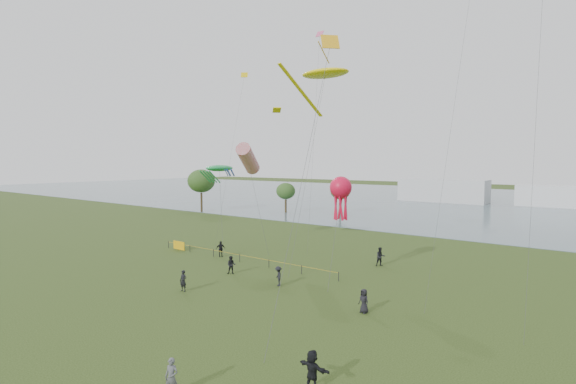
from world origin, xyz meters
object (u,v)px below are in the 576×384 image
Objects in this scene: kite_stingray at (325,74)px; kite_octopus at (341,189)px; kite_flyer at (172,377)px; fence at (201,249)px.

kite_octopus is (4.72, -4.76, -11.34)m from kite_stingray.
kite_stingray is 13.17m from kite_octopus.
kite_stingray is at bearing 112.52° from kite_octopus.
kite_octopus is (-3.21, 20.85, 7.35)m from kite_flyer.
fence is 23.76m from kite_stingray.
kite_flyer is 32.67m from kite_stingray.
kite_stingray is (13.27, 5.23, 19.00)m from fence.
kite_flyer is 0.09× the size of kite_stingray.
kite_flyer reaches higher than fence.
kite_stingray reaches higher than fence.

